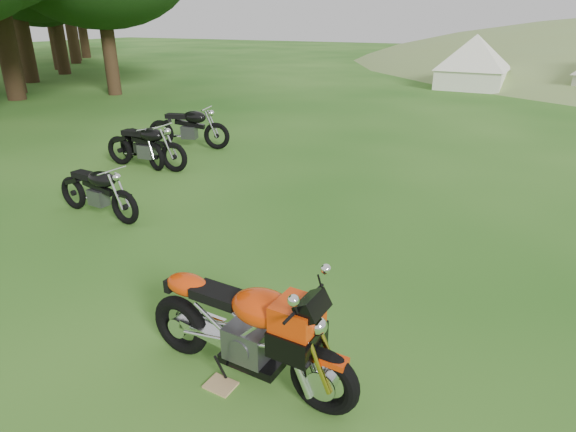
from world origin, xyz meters
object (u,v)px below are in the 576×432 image
at_px(vintage_moto_c, 188,126).
at_px(vintage_moto_d, 145,145).
at_px(plywood_board, 221,385).
at_px(vintage_moto_a, 97,190).
at_px(tent_left, 474,61).
at_px(vintage_moto_b, 140,144).
at_px(sport_motorcycle, 246,322).

xyz_separation_m(vintage_moto_c, vintage_moto_d, (0.29, -1.88, -0.02)).
xyz_separation_m(plywood_board, vintage_moto_d, (-5.29, 4.98, 0.52)).
xyz_separation_m(plywood_board, vintage_moto_c, (-5.58, 6.86, 0.54)).
xyz_separation_m(vintage_moto_a, tent_left, (3.45, 19.30, 0.77)).
bearing_deg(vintage_moto_d, vintage_moto_b, 147.76).
bearing_deg(tent_left, sport_motorcycle, -85.27).
bearing_deg(vintage_moto_a, vintage_moto_c, 113.65).
relative_size(sport_motorcycle, vintage_moto_b, 1.13).
bearing_deg(sport_motorcycle, plywood_board, -126.87).
bearing_deg(plywood_board, sport_motorcycle, 49.67).
bearing_deg(vintage_moto_c, tent_left, 57.43).
height_order(vintage_moto_a, tent_left, tent_left).
xyz_separation_m(plywood_board, vintage_moto_a, (-4.08, 2.47, 0.46)).
bearing_deg(tent_left, vintage_moto_c, -105.74).
bearing_deg(vintage_moto_b, vintage_moto_d, -8.92).
distance_m(plywood_board, tent_left, 21.82).
relative_size(vintage_moto_a, tent_left, 0.63).
bearing_deg(vintage_moto_a, sport_motorcycle, -23.27).
bearing_deg(sport_motorcycle, vintage_moto_c, 134.26).
bearing_deg(vintage_moto_b, vintage_moto_c, 109.22).
bearing_deg(tent_left, vintage_moto_a, -97.53).
distance_m(sport_motorcycle, vintage_moto_b, 7.59).
distance_m(sport_motorcycle, vintage_moto_c, 8.80).
distance_m(sport_motorcycle, tent_left, 21.60).
relative_size(vintage_moto_a, vintage_moto_d, 0.89).
height_order(vintage_moto_c, tent_left, tent_left).
bearing_deg(plywood_board, vintage_moto_b, 137.40).
xyz_separation_m(plywood_board, tent_left, (-0.64, 21.77, 1.24)).
height_order(vintage_moto_c, vintage_moto_d, vintage_moto_c).
relative_size(sport_motorcycle, plywood_board, 7.84).
relative_size(plywood_board, vintage_moto_a, 0.15).
bearing_deg(vintage_moto_c, vintage_moto_d, -95.47).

